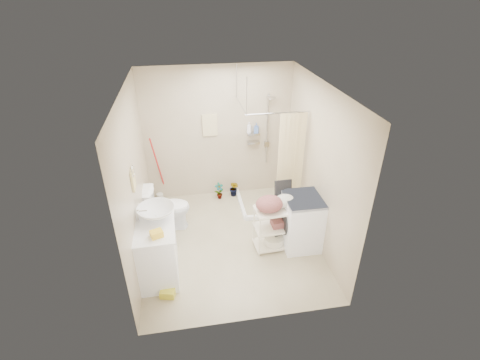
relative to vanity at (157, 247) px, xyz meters
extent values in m
plane|color=#B9AD8B|center=(1.16, 0.51, -0.46)|extent=(3.20, 3.20, 0.00)
cube|color=silver|center=(1.16, 0.51, 2.14)|extent=(2.80, 3.20, 0.04)
cube|color=#BFAF94|center=(1.16, 2.11, 0.84)|extent=(2.80, 0.04, 2.60)
cube|color=#BFAF94|center=(1.16, -1.09, 0.84)|extent=(2.80, 0.04, 2.60)
cube|color=#BFAF94|center=(-0.24, 0.51, 0.84)|extent=(0.04, 3.20, 2.60)
cube|color=#BFAF94|center=(2.56, 0.51, 0.84)|extent=(0.04, 3.20, 2.60)
cube|color=white|center=(0.00, 0.00, 0.00)|extent=(0.61, 1.05, 0.91)
imported|color=silver|center=(0.05, 0.09, 0.55)|extent=(0.68, 0.68, 0.18)
cube|color=yellow|center=(0.07, -0.33, 0.50)|extent=(0.19, 0.17, 0.09)
cube|color=yellow|center=(0.12, -0.51, -0.38)|extent=(0.33, 0.28, 0.16)
imported|color=white|center=(0.12, 1.11, -0.06)|extent=(0.81, 0.50, 0.80)
imported|color=brown|center=(1.12, 1.88, -0.28)|extent=(0.21, 0.17, 0.35)
imported|color=brown|center=(1.43, 1.92, -0.28)|extent=(0.24, 0.25, 0.35)
cube|color=beige|center=(1.01, 2.09, 1.04)|extent=(0.28, 0.03, 0.42)
imported|color=white|center=(1.75, 2.03, 0.97)|extent=(0.10, 0.10, 0.22)
imported|color=#4765A5|center=(1.89, 2.02, 0.95)|extent=(0.11, 0.11, 0.18)
cube|color=white|center=(2.30, 0.26, -0.01)|extent=(0.62, 0.64, 0.90)
camera|label=1|loc=(0.54, -4.05, 3.36)|focal=26.00mm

